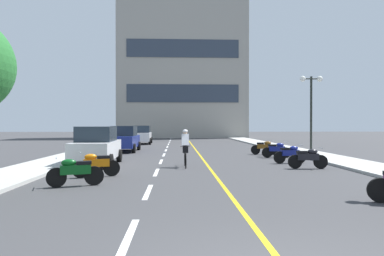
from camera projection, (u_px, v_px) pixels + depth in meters
name	position (u px, v px, depth m)	size (l,w,h in m)	color
ground_plane	(193.00, 151.00, 24.86)	(140.00, 140.00, 0.00)	#38383A
curb_left	(101.00, 148.00, 27.54)	(2.40, 72.00, 0.12)	#A8A8A3
curb_right	(280.00, 147.00, 28.18)	(2.40, 72.00, 0.12)	#A8A8A3
lane_dash_0	(128.00, 238.00, 5.79)	(0.14, 2.20, 0.01)	silver
lane_dash_1	(148.00, 192.00, 9.79)	(0.14, 2.20, 0.01)	silver
lane_dash_2	(156.00, 172.00, 13.79)	(0.14, 2.20, 0.01)	silver
lane_dash_3	(161.00, 162.00, 17.78)	(0.14, 2.20, 0.01)	silver
lane_dash_4	(164.00, 155.00, 21.78)	(0.14, 2.20, 0.01)	silver
lane_dash_5	(166.00, 150.00, 25.77)	(0.14, 2.20, 0.01)	silver
lane_dash_6	(167.00, 147.00, 29.77)	(0.14, 2.20, 0.01)	silver
lane_dash_7	(168.00, 144.00, 33.77)	(0.14, 2.20, 0.01)	silver
lane_dash_8	(169.00, 142.00, 37.76)	(0.14, 2.20, 0.01)	silver
lane_dash_9	(170.00, 140.00, 41.76)	(0.14, 2.20, 0.01)	silver
lane_dash_10	(171.00, 139.00, 45.75)	(0.14, 2.20, 0.01)	silver
lane_dash_11	(171.00, 138.00, 49.75)	(0.14, 2.20, 0.01)	silver
centre_line_yellow	(195.00, 148.00, 27.87)	(0.12, 66.00, 0.01)	gold
office_building	(183.00, 67.00, 51.99)	(18.82, 6.65, 21.15)	#9E998E
street_lamp_mid	(311.00, 96.00, 21.89)	(1.46, 0.36, 4.87)	black
parked_car_near	(97.00, 146.00, 16.26)	(2.00, 4.24, 1.82)	black
parked_car_mid	(124.00, 139.00, 24.55)	(1.96, 4.22, 1.82)	black
parked_car_far	(142.00, 135.00, 34.37)	(2.00, 4.24, 1.82)	black
motorcycle_2	(75.00, 171.00, 10.64)	(1.65, 0.77, 0.92)	black
motorcycle_3	(96.00, 164.00, 12.54)	(1.63, 0.81, 0.92)	black
motorcycle_4	(308.00, 158.00, 14.92)	(1.70, 0.60, 0.92)	black
motorcycle_5	(290.00, 154.00, 17.03)	(1.70, 0.60, 0.92)	black
motorcycle_6	(277.00, 150.00, 19.91)	(1.70, 0.60, 0.92)	black
motorcycle_7	(265.00, 147.00, 21.99)	(1.68, 0.66, 0.92)	black
cyclist_rider	(185.00, 147.00, 15.56)	(0.42, 1.77, 1.71)	black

